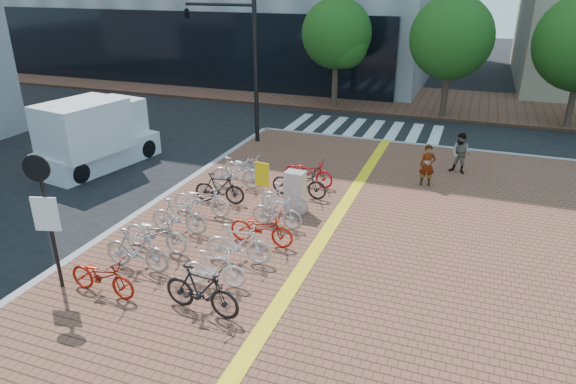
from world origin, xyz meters
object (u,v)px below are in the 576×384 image
at_px(bike_8, 201,290).
at_px(bike_13, 285,198).
at_px(bike_4, 201,200).
at_px(pedestrian_b, 461,153).
at_px(box_truck, 95,135).
at_px(bike_14, 299,182).
at_px(bike_15, 308,172).
at_px(bike_11, 261,228).
at_px(bike_12, 277,212).
at_px(bike_7, 245,167).
at_px(yellow_sign, 262,179).
at_px(bike_3, 179,216).
at_px(traffic_light_pole, 224,39).
at_px(pedestrian_a, 427,165).
at_px(notice_sign, 45,207).
at_px(bike_9, 214,269).
at_px(bike_5, 219,188).
at_px(utility_box, 295,192).
at_px(bike_0, 102,276).
at_px(bike_2, 156,233).
at_px(bike_1, 137,250).
at_px(bike_6, 236,173).

distance_m(bike_8, bike_13, 5.55).
distance_m(bike_4, pedestrian_b, 9.91).
distance_m(bike_8, box_truck, 11.53).
distance_m(bike_14, bike_15, 1.11).
bearing_deg(bike_15, bike_11, -170.60).
bearing_deg(bike_15, pedestrian_b, -50.36).
xyz_separation_m(bike_11, bike_12, (0.01, 1.12, -0.01)).
distance_m(bike_7, yellow_sign, 3.31).
bearing_deg(bike_8, bike_3, 42.81).
relative_size(bike_13, bike_15, 0.86).
height_order(bike_15, traffic_light_pole, traffic_light_pole).
bearing_deg(pedestrian_b, yellow_sign, -117.44).
bearing_deg(bike_4, box_truck, 62.58).
relative_size(bike_7, bike_8, 0.92).
bearing_deg(bike_12, pedestrian_a, -35.77).
xyz_separation_m(bike_12, notice_sign, (-3.72, -4.79, 1.64)).
relative_size(bike_12, yellow_sign, 0.92).
bearing_deg(bike_9, bike_5, 16.00).
bearing_deg(bike_5, bike_12, -118.77).
relative_size(bike_7, utility_box, 1.30).
bearing_deg(bike_4, bike_8, -153.79).
distance_m(bike_8, bike_12, 4.51).
bearing_deg(bike_8, pedestrian_b, -18.90).
distance_m(bike_0, bike_11, 4.35).
height_order(bike_8, utility_box, utility_box).
xyz_separation_m(bike_9, pedestrian_a, (4.03, 8.41, 0.27)).
height_order(bike_8, bike_9, bike_8).
xyz_separation_m(bike_2, pedestrian_a, (6.36, 7.36, 0.24)).
bearing_deg(yellow_sign, bike_15, 79.67).
relative_size(bike_7, bike_11, 0.93).
distance_m(bike_2, traffic_light_pole, 11.29).
xyz_separation_m(bike_1, traffic_light_pole, (-3.03, 11.21, 3.87)).
height_order(bike_14, utility_box, utility_box).
height_order(bike_1, bike_14, bike_1).
bearing_deg(bike_15, yellow_sign, 177.20).
bearing_deg(pedestrian_b, bike_7, -140.21).
xyz_separation_m(bike_6, notice_sign, (-1.26, -7.19, 1.56)).
height_order(bike_11, bike_14, bike_14).
relative_size(yellow_sign, traffic_light_pole, 0.27).
relative_size(bike_0, bike_13, 1.11).
relative_size(bike_3, bike_4, 0.90).
bearing_deg(pedestrian_b, box_truck, -149.68).
bearing_deg(bike_15, bike_8, -171.31).
bearing_deg(bike_14, bike_4, 136.22).
height_order(bike_4, bike_15, bike_4).
distance_m(bike_2, box_truck, 8.24).
height_order(bike_5, bike_12, bike_5).
distance_m(bike_4, bike_5, 1.01).
xyz_separation_m(bike_3, bike_8, (2.53, -3.20, 0.05)).
xyz_separation_m(bike_12, box_truck, (-8.84, 2.88, 0.67)).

